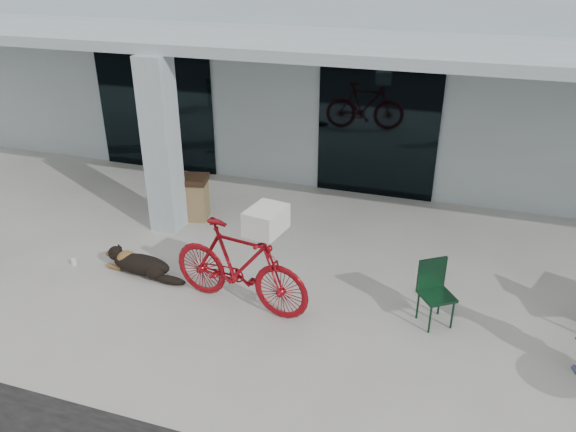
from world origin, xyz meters
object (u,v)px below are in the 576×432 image
(bicycle, at_px, (239,266))
(dog, at_px, (141,263))
(cafe_chair_far_a, at_px, (437,295))
(trash_receptacle, at_px, (195,197))

(bicycle, relative_size, dog, 1.92)
(cafe_chair_far_a, bearing_deg, dog, 146.88)
(bicycle, height_order, dog, bicycle)
(dog, xyz_separation_m, trash_receptacle, (-0.10, 2.10, 0.24))
(dog, bearing_deg, cafe_chair_far_a, 7.68)
(trash_receptacle, bearing_deg, dog, -87.29)
(cafe_chair_far_a, relative_size, trash_receptacle, 1.09)
(trash_receptacle, bearing_deg, cafe_chair_far_a, -23.22)
(bicycle, bearing_deg, cafe_chair_far_a, -71.68)
(dog, distance_m, cafe_chair_far_a, 4.52)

